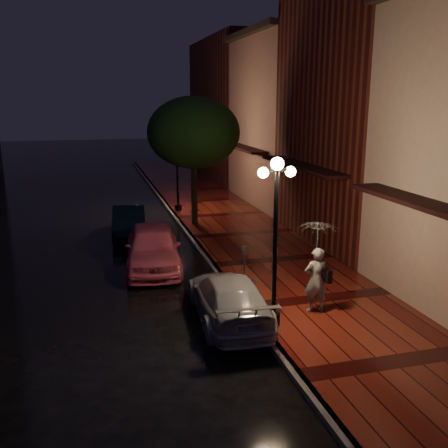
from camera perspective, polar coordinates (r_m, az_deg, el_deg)
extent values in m
plane|color=black|center=(17.61, -1.22, -5.14)|extent=(120.00, 120.00, 0.00)
cube|color=#430E0C|center=(18.23, 5.68, -4.28)|extent=(4.50, 60.00, 0.15)
cube|color=#595451|center=(17.58, -1.22, -4.91)|extent=(0.25, 60.00, 0.15)
cube|color=#511914|center=(21.21, 16.46, 12.74)|extent=(5.00, 8.00, 11.00)
cube|color=#8C5951|center=(28.38, 7.78, 11.36)|extent=(5.00, 8.00, 9.00)
cube|color=#511914|center=(37.78, 1.80, 12.90)|extent=(5.00, 12.00, 10.00)
cylinder|color=black|center=(12.50, 5.85, -2.97)|extent=(0.12, 0.12, 4.00)
cylinder|color=black|center=(13.16, 5.64, -10.69)|extent=(0.36, 0.36, 0.30)
cube|color=black|center=(12.07, 6.08, 6.15)|extent=(0.70, 0.08, 0.08)
sphere|color=#FFD099|center=(12.05, 6.10, 6.85)|extent=(0.32, 0.32, 0.32)
sphere|color=#FFD099|center=(11.95, 4.50, 5.86)|extent=(0.26, 0.26, 0.26)
sphere|color=#FFD099|center=(12.20, 7.62, 5.95)|extent=(0.26, 0.26, 0.26)
cylinder|color=black|center=(25.77, -5.35, 5.91)|extent=(0.12, 0.12, 4.00)
cylinder|color=black|center=(26.10, -5.25, 1.88)|extent=(0.36, 0.36, 0.30)
cube|color=black|center=(25.56, -5.45, 10.35)|extent=(0.70, 0.08, 0.08)
sphere|color=#FFD099|center=(25.55, -5.46, 10.68)|extent=(0.32, 0.32, 0.32)
sphere|color=#FFD099|center=(25.51, -6.23, 10.21)|extent=(0.26, 0.26, 0.26)
sphere|color=#FFD099|center=(25.63, -4.66, 10.26)|extent=(0.26, 0.26, 0.26)
cylinder|color=black|center=(22.97, -3.41, 3.93)|extent=(0.28, 0.28, 3.20)
ellipsoid|color=black|center=(22.66, -3.51, 10.41)|extent=(4.16, 4.16, 3.20)
sphere|color=black|center=(23.43, -2.09, 9.08)|extent=(1.80, 1.80, 1.80)
sphere|color=black|center=(21.89, -4.67, 8.95)|extent=(1.80, 1.80, 1.80)
imported|color=#EC617D|center=(17.62, -8.13, -2.60)|extent=(2.29, 4.74, 1.56)
imported|color=black|center=(22.08, -10.79, 0.35)|extent=(1.70, 4.03, 1.29)
imported|color=#A4A4AB|center=(13.50, 0.56, -8.42)|extent=(2.01, 4.46, 1.27)
imported|color=silver|center=(13.77, 10.46, -6.31)|extent=(0.68, 0.46, 1.81)
imported|color=silver|center=(13.42, 10.68, -1.71)|extent=(1.05, 1.07, 0.97)
cylinder|color=black|center=(13.63, 10.54, -4.64)|extent=(0.02, 0.02, 1.45)
cube|color=black|center=(13.81, 11.71, -5.77)|extent=(0.15, 0.34, 0.36)
cylinder|color=black|center=(14.94, 2.30, -5.65)|extent=(0.07, 0.07, 1.21)
cube|color=black|center=(14.71, 2.33, -3.03)|extent=(0.16, 0.13, 0.24)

